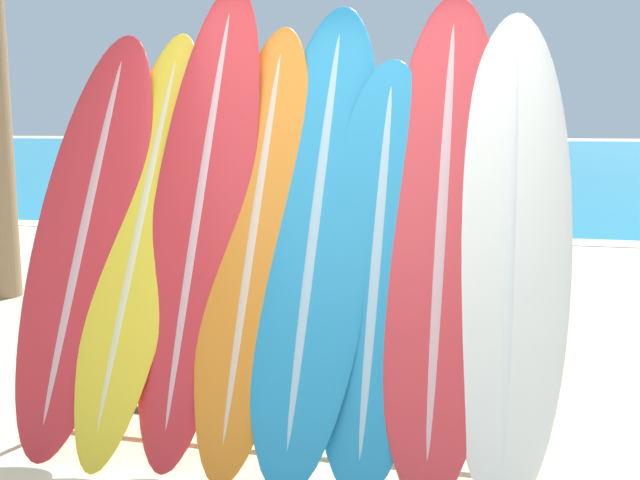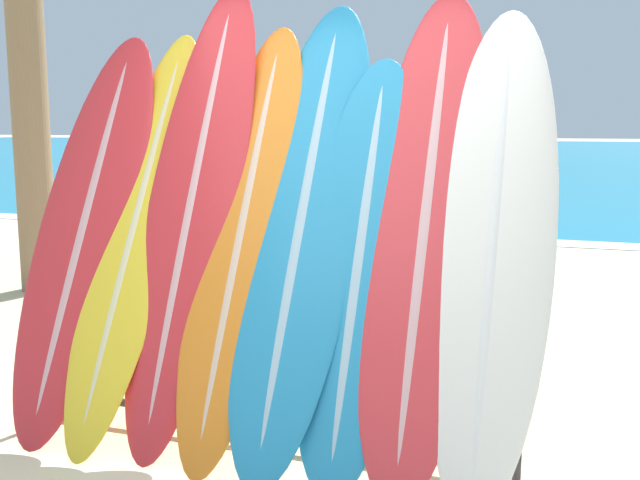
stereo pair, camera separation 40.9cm
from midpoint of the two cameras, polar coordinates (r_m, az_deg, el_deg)
name	(u,v)px [view 1 (the left image)]	position (r m, az deg, el deg)	size (l,w,h in m)	color
ocean_water	(484,154)	(39.89, 12.11, 6.40)	(120.00, 60.00, 0.01)	teal
surfboard_rack	(283,353)	(3.76, -6.02, -8.57)	(2.48, 0.04, 0.92)	#28282D
surfboard_slot_0	(87,230)	(4.16, -20.05, 0.71)	(0.60, 1.15, 2.13)	red
surfboard_slot_1	(141,231)	(4.01, -16.32, 0.67)	(0.48, 1.25, 2.14)	yellow
surfboard_slot_2	(201,206)	(3.89, -12.02, 2.51)	(0.53, 1.20, 2.40)	red
surfboard_slot_3	(255,233)	(3.74, -8.07, 0.49)	(0.50, 1.21, 2.16)	orange
surfboard_slot_4	(317,223)	(3.66, -3.44, 1.30)	(0.59, 1.33, 2.28)	teal
surfboard_slot_5	(377,260)	(3.53, 1.07, -1.57)	(0.56, 1.00, 1.96)	teal
surfboard_slot_6	(442,224)	(3.53, 6.02, 1.20)	(0.58, 1.22, 2.30)	red
surfboard_slot_7	(510,239)	(3.48, 11.07, 0.02)	(0.55, 1.14, 2.19)	silver
person_near_water	(321,187)	(8.24, -1.34, 4.04)	(0.29, 0.27, 1.69)	#846047
person_mid_beach	(189,186)	(9.40, -11.17, 4.03)	(0.21, 0.26, 1.55)	tan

